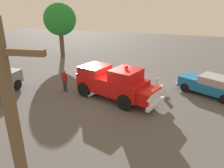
% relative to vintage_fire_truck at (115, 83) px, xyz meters
% --- Properties ---
extents(ground_plane, '(60.00, 60.00, 0.00)m').
position_rel_vintage_fire_truck_xyz_m(ground_plane, '(-0.09, 0.36, -1.20)').
color(ground_plane, '#514F4C').
extents(vintage_fire_truck, '(4.15, 6.33, 2.59)m').
position_rel_vintage_fire_truck_xyz_m(vintage_fire_truck, '(0.00, 0.00, 0.00)').
color(vintage_fire_truck, black).
rests_on(vintage_fire_truck, ground).
extents(classic_hot_rod, '(3.74, 4.71, 1.46)m').
position_rel_vintage_fire_truck_xyz_m(classic_hot_rod, '(2.65, -6.45, -0.45)').
color(classic_hot_rod, black).
rests_on(classic_hot_rod, ground).
extents(lawn_chair_spare, '(0.61, 0.60, 1.02)m').
position_rel_vintage_fire_truck_xyz_m(lawn_chair_spare, '(2.21, -2.83, -0.61)').
color(lawn_chair_spare, '#B7BABF').
rests_on(lawn_chair_spare, ground).
extents(spectator_standing, '(0.42, 0.62, 1.68)m').
position_rel_vintage_fire_truck_xyz_m(spectator_standing, '(0.14, 3.94, -0.23)').
color(spectator_standing, '#2D334C').
rests_on(spectator_standing, ground).
extents(oak_tree_right, '(3.70, 3.70, 6.14)m').
position_rel_vintage_fire_truck_xyz_m(oak_tree_right, '(9.82, 9.25, 3.06)').
color(oak_tree_right, brown).
rests_on(oak_tree_right, ground).
extents(utility_pole, '(0.32, 1.70, 6.51)m').
position_rel_vintage_fire_truck_xyz_m(utility_pole, '(-10.78, -0.87, 2.20)').
color(utility_pole, brown).
rests_on(utility_pole, ground).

